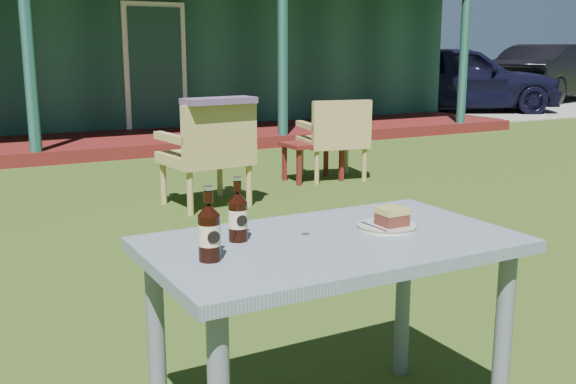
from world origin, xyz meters
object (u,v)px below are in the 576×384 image
car_near (457,78)px  car_far (555,73)px  plate (387,226)px  cafe_table (332,268)px  cola_bottle_far (209,231)px  armchair_left (210,149)px  cola_bottle_near (238,216)px  armchair_right (336,135)px  side_table (313,148)px  cake_slice (392,216)px

car_near → car_far: size_ratio=0.97×
car_near → plate: car_near is taller
cafe_table → cola_bottle_far: 0.48m
car_far → plate: (-13.05, -10.29, 0.01)m
car_near → plate: 12.68m
cafe_table → armchair_left: (0.97, 3.45, -0.12)m
car_near → cafe_table: 12.85m
cafe_table → plate: (0.24, 0.02, 0.11)m
car_near → cola_bottle_far: car_near is taller
cola_bottle_near → armchair_left: 3.57m
plate → armchair_right: size_ratio=0.25×
side_table → armchair_right: bearing=-18.3°
plate → car_near: bearing=46.5°
car_far → armchair_right: bearing=104.7°
car_far → side_table: (-10.94, -6.26, -0.38)m
cake_slice → armchair_right: size_ratio=0.11×
armchair_left → side_table: bearing=23.7°
armchair_left → armchair_right: (1.59, 0.53, -0.04)m
cafe_table → cake_slice: cake_slice is taller
cola_bottle_near → armchair_right: 4.80m
car_far → cafe_table: bearing=112.0°
armchair_left → side_table: (1.37, 0.60, -0.16)m
cafe_table → cake_slice: (0.25, 0.00, 0.15)m
plate → cake_slice: 0.04m
car_far → plate: size_ratio=21.42×
cola_bottle_far → armchair_right: (3.00, 4.01, -0.34)m
car_far → armchair_right: (-10.72, -6.33, -0.25)m
car_far → armchair_left: bearing=103.3°
car_near → armchair_right: bearing=155.9°
car_far → cake_slice: car_far is taller
cola_bottle_near → side_table: cola_bottle_near is taller
car_near → cafe_table: car_near is taller
armchair_left → side_table: armchair_left is taller
car_far → armchair_left: (-12.31, -6.86, -0.22)m
car_far → cola_bottle_near: 16.96m
car_near → car_far: (4.32, 1.11, 0.00)m
cake_slice → cola_bottle_near: cola_bottle_near is taller
side_table → armchair_left: bearing=-156.3°
armchair_left → side_table: 1.50m
car_near → car_far: same height
car_near → cola_bottle_far: (-9.41, -9.23, 0.09)m
car_near → side_table: size_ratio=7.04×
car_far → plate: car_far is taller
car_far → cola_bottle_far: car_far is taller
cola_bottle_near → cola_bottle_far: bearing=-136.8°
car_near → car_far: bearing=-49.0°
cafe_table → armchair_right: 4.74m
car_far → cafe_table: 16.82m
side_table → car_far: bearing=29.8°
cafe_table → cake_slice: 0.29m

